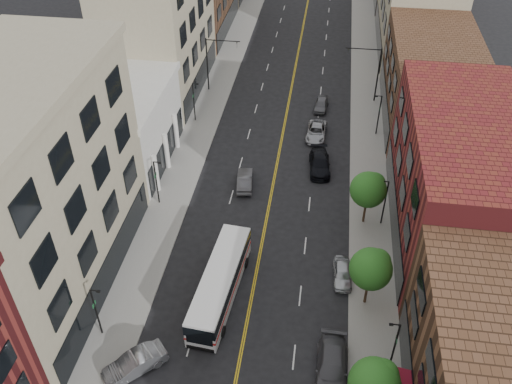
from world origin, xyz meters
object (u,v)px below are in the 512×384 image
at_px(car_lane_b, 316,132).
at_px(car_lane_behind, 245,180).
at_px(car_parked_far, 342,273).
at_px(car_lane_a, 320,163).
at_px(car_lane_c, 321,104).
at_px(car_parked_mid, 332,368).
at_px(city_bus, 220,282).
at_px(car_angle_b, 135,364).

bearing_deg(car_lane_b, car_lane_behind, -120.38).
bearing_deg(car_parked_far, car_lane_a, 96.72).
relative_size(car_lane_b, car_lane_c, 1.26).
relative_size(car_parked_mid, car_lane_behind, 1.31).
bearing_deg(city_bus, car_parked_far, 23.62).
distance_m(car_angle_b, car_lane_b, 35.16).
bearing_deg(city_bus, car_lane_a, 74.11).
distance_m(car_lane_a, car_lane_b, 6.51).
bearing_deg(car_lane_b, car_parked_mid, -81.96).
relative_size(car_angle_b, car_lane_behind, 1.09).
relative_size(city_bus, car_parked_mid, 2.01).
relative_size(city_bus, car_lane_c, 2.92).
bearing_deg(car_lane_a, city_bus, -116.20).
distance_m(car_lane_behind, car_lane_a, 8.59).
height_order(car_angle_b, car_parked_far, car_angle_b).
height_order(city_bus, car_lane_a, city_bus).
bearing_deg(car_lane_c, car_lane_b, -87.95).
bearing_deg(car_parked_mid, car_lane_a, 95.43).
bearing_deg(car_lane_a, car_lane_c, 86.52).
distance_m(city_bus, car_lane_a, 20.39).
xyz_separation_m(car_parked_mid, car_lane_c, (-2.56, 38.18, -0.16)).
bearing_deg(car_parked_mid, car_lane_behind, 115.28).
xyz_separation_m(car_angle_b, car_parked_mid, (14.18, 1.64, 0.05)).
bearing_deg(car_lane_c, car_lane_a, -83.77).
xyz_separation_m(car_parked_far, car_lane_a, (-2.74, 15.67, 0.12)).
relative_size(car_parked_mid, car_lane_c, 1.45).
relative_size(car_parked_mid, car_lane_a, 1.07).
height_order(car_angle_b, car_lane_behind, car_angle_b).
bearing_deg(car_lane_a, car_parked_far, -85.52).
bearing_deg(car_parked_mid, car_lane_b, 95.71).
bearing_deg(city_bus, car_angle_b, -117.06).
height_order(car_angle_b, car_lane_b, car_angle_b).
xyz_separation_m(car_parked_mid, car_lane_behind, (-9.71, 21.16, -0.11)).
bearing_deg(city_bus, car_lane_b, 80.53).
bearing_deg(car_lane_c, car_lane_behind, -108.49).
xyz_separation_m(city_bus, car_parked_mid, (9.34, -6.12, -0.86)).
bearing_deg(car_parked_far, car_lane_b, 95.63).
bearing_deg(car_parked_mid, city_bus, 147.39).
distance_m(car_parked_mid, car_lane_a, 25.26).
bearing_deg(car_lane_behind, car_lane_c, -119.96).
height_order(car_angle_b, car_lane_c, car_angle_b).
height_order(car_parked_mid, car_lane_c, car_parked_mid).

